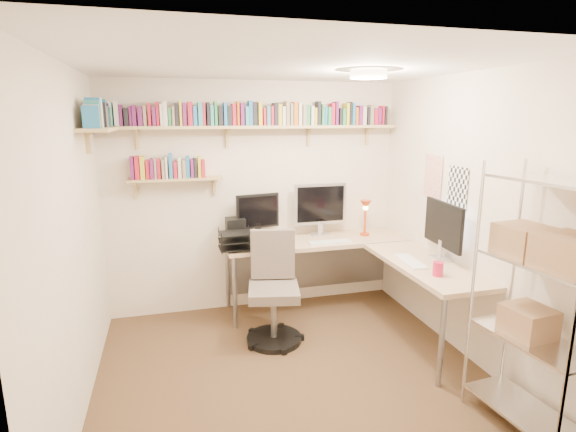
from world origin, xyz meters
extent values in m
plane|color=#412A1B|center=(0.00, 0.00, 0.00)|extent=(3.20, 3.20, 0.00)
cube|color=#F1DEC4|center=(0.00, 1.50, 1.25)|extent=(3.20, 0.04, 2.50)
cube|color=#F1DEC4|center=(-1.60, 0.00, 1.25)|extent=(0.04, 3.00, 2.50)
cube|color=#F1DEC4|center=(1.60, 0.00, 1.25)|extent=(0.04, 3.00, 2.50)
cube|color=#F1DEC4|center=(0.00, -1.50, 1.25)|extent=(3.20, 0.04, 2.50)
cube|color=white|center=(0.00, 0.00, 2.50)|extent=(3.20, 3.00, 0.04)
cube|color=white|center=(1.59, 0.55, 1.55)|extent=(0.01, 0.30, 0.42)
cube|color=white|center=(1.59, 0.15, 1.50)|extent=(0.01, 0.28, 0.38)
cylinder|color=#FFEAC6|center=(0.70, 0.20, 2.46)|extent=(0.30, 0.30, 0.06)
cube|color=tan|center=(0.00, 1.38, 2.02)|extent=(3.05, 0.25, 0.03)
cube|color=tan|center=(-1.48, 0.95, 2.02)|extent=(0.25, 1.00, 0.03)
cube|color=tan|center=(-0.85, 1.40, 1.50)|extent=(0.95, 0.20, 0.02)
cube|color=tan|center=(-1.20, 1.44, 1.95)|extent=(0.03, 0.20, 0.20)
cube|color=tan|center=(-0.30, 1.44, 1.95)|extent=(0.03, 0.20, 0.20)
cube|color=tan|center=(0.60, 1.44, 1.95)|extent=(0.03, 0.20, 0.20)
cube|color=tan|center=(1.30, 1.44, 1.95)|extent=(0.03, 0.20, 0.20)
cube|color=gray|center=(-1.46, 1.38, 2.13)|extent=(0.04, 0.15, 0.19)
cube|color=teal|center=(-1.41, 1.38, 2.15)|extent=(0.02, 0.13, 0.22)
cube|color=beige|center=(-1.37, 1.38, 2.15)|extent=(0.04, 0.12, 0.24)
cube|color=#661B5B|center=(-1.33, 1.38, 2.14)|extent=(0.03, 0.13, 0.20)
cube|color=black|center=(-1.28, 1.38, 2.12)|extent=(0.04, 0.13, 0.17)
cube|color=#661B5B|center=(-1.24, 1.38, 2.13)|extent=(0.02, 0.13, 0.19)
cube|color=#661B5B|center=(-1.20, 1.38, 2.13)|extent=(0.04, 0.14, 0.20)
cube|color=#661B5B|center=(-1.15, 1.38, 2.13)|extent=(0.04, 0.14, 0.18)
cube|color=gray|center=(-1.11, 1.38, 2.13)|extent=(0.03, 0.14, 0.19)
cube|color=#B7182F|center=(-1.06, 1.38, 2.14)|extent=(0.03, 0.13, 0.22)
cube|color=#661B5B|center=(-1.02, 1.38, 2.13)|extent=(0.03, 0.14, 0.19)
cube|color=#B7182F|center=(-0.99, 1.38, 2.15)|extent=(0.03, 0.11, 0.23)
cube|color=beige|center=(-0.95, 1.38, 2.14)|extent=(0.02, 0.14, 0.21)
cube|color=beige|center=(-0.92, 1.38, 2.15)|extent=(0.04, 0.13, 0.23)
cube|color=#2A7E45|center=(-0.87, 1.38, 2.12)|extent=(0.03, 0.12, 0.17)
cube|color=gray|center=(-0.84, 1.38, 2.13)|extent=(0.03, 0.13, 0.19)
cube|color=black|center=(-0.81, 1.38, 2.15)|extent=(0.03, 0.13, 0.22)
cube|color=gold|center=(-0.77, 1.38, 2.16)|extent=(0.02, 0.13, 0.25)
cube|color=#661B5B|center=(-0.73, 1.38, 2.15)|extent=(0.03, 0.14, 0.23)
cube|color=#B7182F|center=(-0.68, 1.38, 2.15)|extent=(0.04, 0.13, 0.23)
cube|color=#216CAF|center=(-0.63, 1.38, 2.13)|extent=(0.04, 0.13, 0.19)
cube|color=teal|center=(-0.58, 1.38, 2.15)|extent=(0.04, 0.13, 0.23)
cube|color=#B7182F|center=(-0.54, 1.38, 2.15)|extent=(0.02, 0.11, 0.23)
cube|color=black|center=(-0.50, 1.38, 2.15)|extent=(0.03, 0.13, 0.23)
cube|color=teal|center=(-0.46, 1.38, 2.14)|extent=(0.03, 0.13, 0.20)
cube|color=#2A7E45|center=(-0.42, 1.38, 2.15)|extent=(0.03, 0.13, 0.24)
cube|color=black|center=(-0.38, 1.38, 2.13)|extent=(0.04, 0.13, 0.19)
cube|color=#216CAF|center=(-0.33, 1.38, 2.15)|extent=(0.03, 0.14, 0.23)
cube|color=black|center=(-0.29, 1.38, 2.13)|extent=(0.04, 0.14, 0.20)
cube|color=#B7182F|center=(-0.24, 1.38, 2.14)|extent=(0.04, 0.12, 0.22)
cube|color=#C36317|center=(-0.20, 1.38, 2.16)|extent=(0.02, 0.11, 0.24)
cube|color=#661B5B|center=(-0.16, 1.38, 2.15)|extent=(0.04, 0.15, 0.22)
cube|color=teal|center=(-0.11, 1.38, 2.13)|extent=(0.03, 0.14, 0.19)
cube|color=#216CAF|center=(-0.07, 1.38, 2.16)|extent=(0.04, 0.12, 0.25)
cube|color=black|center=(-0.02, 1.38, 2.15)|extent=(0.04, 0.13, 0.24)
cube|color=gold|center=(0.03, 1.38, 2.15)|extent=(0.04, 0.12, 0.24)
cube|color=#B7182F|center=(0.08, 1.38, 2.13)|extent=(0.03, 0.12, 0.18)
cube|color=teal|center=(0.12, 1.38, 2.13)|extent=(0.03, 0.12, 0.20)
cube|color=#B7182F|center=(0.16, 1.38, 2.14)|extent=(0.03, 0.13, 0.20)
cube|color=black|center=(0.20, 1.38, 2.15)|extent=(0.04, 0.15, 0.23)
cube|color=gold|center=(0.24, 1.38, 2.14)|extent=(0.04, 0.12, 0.22)
cube|color=beige|center=(0.28, 1.38, 2.13)|extent=(0.03, 0.14, 0.19)
cube|color=gray|center=(0.32, 1.38, 2.16)|extent=(0.04, 0.14, 0.25)
cube|color=gray|center=(0.36, 1.38, 2.15)|extent=(0.03, 0.14, 0.23)
cube|color=#C36317|center=(0.41, 1.38, 2.16)|extent=(0.04, 0.15, 0.24)
cube|color=beige|center=(0.46, 1.38, 2.15)|extent=(0.04, 0.11, 0.23)
cube|color=gray|center=(0.50, 1.38, 2.14)|extent=(0.04, 0.15, 0.21)
cube|color=#2A7E45|center=(0.54, 1.38, 2.14)|extent=(0.04, 0.14, 0.21)
cube|color=beige|center=(0.59, 1.38, 2.14)|extent=(0.03, 0.15, 0.20)
cube|color=gold|center=(0.63, 1.38, 2.13)|extent=(0.03, 0.12, 0.18)
cube|color=black|center=(0.67, 1.38, 2.16)|extent=(0.03, 0.12, 0.25)
cube|color=#2A7E45|center=(0.71, 1.38, 2.14)|extent=(0.03, 0.14, 0.22)
cube|color=#216CAF|center=(0.74, 1.38, 2.13)|extent=(0.03, 0.14, 0.19)
cube|color=#2A7E45|center=(0.79, 1.38, 2.13)|extent=(0.04, 0.13, 0.19)
cube|color=#B7182F|center=(0.83, 1.38, 2.15)|extent=(0.04, 0.12, 0.23)
cube|color=#661B5B|center=(0.87, 1.38, 2.16)|extent=(0.03, 0.12, 0.25)
cube|color=black|center=(0.91, 1.38, 2.12)|extent=(0.02, 0.14, 0.18)
cube|color=#2A7E45|center=(0.95, 1.38, 2.12)|extent=(0.03, 0.15, 0.18)
cube|color=gold|center=(0.99, 1.38, 2.15)|extent=(0.03, 0.14, 0.23)
cube|color=black|center=(1.03, 1.38, 2.16)|extent=(0.02, 0.12, 0.25)
cube|color=#216CAF|center=(1.06, 1.38, 2.15)|extent=(0.03, 0.14, 0.23)
cube|color=#C36317|center=(1.10, 1.38, 2.13)|extent=(0.03, 0.13, 0.19)
cube|color=#661B5B|center=(1.14, 1.38, 2.14)|extent=(0.04, 0.15, 0.21)
cube|color=beige|center=(1.20, 1.38, 2.13)|extent=(0.04, 0.12, 0.19)
cube|color=black|center=(1.24, 1.38, 2.13)|extent=(0.03, 0.13, 0.19)
cube|color=gray|center=(1.28, 1.38, 2.14)|extent=(0.04, 0.12, 0.22)
cube|color=#B7182F|center=(1.33, 1.38, 2.12)|extent=(0.04, 0.11, 0.17)
cube|color=#661B5B|center=(1.38, 1.38, 2.13)|extent=(0.04, 0.12, 0.18)
cube|color=#B7182F|center=(1.42, 1.38, 2.14)|extent=(0.02, 0.11, 0.21)
cube|color=black|center=(1.45, 1.38, 2.14)|extent=(0.02, 0.13, 0.20)
cube|color=#216CAF|center=(-1.48, 0.52, 2.12)|extent=(0.13, 0.03, 0.17)
cube|color=beige|center=(-1.48, 0.56, 2.13)|extent=(0.12, 0.02, 0.18)
cube|color=gray|center=(-1.48, 0.59, 2.12)|extent=(0.13, 0.02, 0.17)
cube|color=teal|center=(-1.48, 0.62, 2.14)|extent=(0.12, 0.02, 0.22)
cube|color=#216CAF|center=(-1.48, 0.67, 2.15)|extent=(0.11, 0.04, 0.24)
cube|color=beige|center=(-1.48, 0.71, 2.15)|extent=(0.12, 0.03, 0.23)
cube|color=beige|center=(-1.48, 0.75, 2.16)|extent=(0.12, 0.04, 0.25)
cube|color=#2A7E45|center=(-1.48, 0.80, 2.14)|extent=(0.11, 0.04, 0.22)
cube|color=black|center=(-1.48, 0.84, 2.12)|extent=(0.11, 0.02, 0.17)
cube|color=black|center=(-1.48, 0.88, 2.14)|extent=(0.14, 0.03, 0.21)
cube|color=#216CAF|center=(-1.48, 0.91, 2.15)|extent=(0.14, 0.02, 0.24)
cube|color=#661B5B|center=(-1.48, 0.94, 2.15)|extent=(0.13, 0.03, 0.23)
cube|color=#C36317|center=(-1.48, 0.98, 2.12)|extent=(0.14, 0.02, 0.18)
cube|color=#661B5B|center=(-1.48, 1.01, 2.14)|extent=(0.13, 0.02, 0.22)
cube|color=#216CAF|center=(-1.48, 1.04, 2.13)|extent=(0.14, 0.03, 0.18)
cube|color=black|center=(-1.48, 1.07, 2.14)|extent=(0.15, 0.03, 0.21)
cube|color=#2A7E45|center=(-1.48, 1.11, 2.15)|extent=(0.12, 0.04, 0.22)
cube|color=#2A7E45|center=(-1.48, 1.17, 2.13)|extent=(0.12, 0.04, 0.19)
cube|color=#661B5B|center=(-1.48, 1.21, 2.13)|extent=(0.12, 0.02, 0.20)
cube|color=#2A7E45|center=(-1.48, 1.24, 2.12)|extent=(0.14, 0.04, 0.18)
cube|color=beige|center=(-1.48, 1.29, 2.15)|extent=(0.14, 0.03, 0.23)
cube|color=black|center=(-1.48, 1.33, 2.12)|extent=(0.14, 0.04, 0.17)
cube|color=teal|center=(-1.48, 1.37, 2.14)|extent=(0.13, 0.02, 0.22)
cube|color=#661B5B|center=(-1.26, 1.40, 1.63)|extent=(0.04, 0.12, 0.23)
cube|color=#B7182F|center=(-1.21, 1.40, 1.63)|extent=(0.04, 0.14, 0.23)
cube|color=gold|center=(-1.16, 1.40, 1.63)|extent=(0.04, 0.15, 0.23)
cube|color=#B7182F|center=(-1.12, 1.40, 1.61)|extent=(0.03, 0.12, 0.19)
cube|color=#661B5B|center=(-1.08, 1.40, 1.61)|extent=(0.03, 0.14, 0.20)
cube|color=gray|center=(-1.04, 1.40, 1.62)|extent=(0.02, 0.12, 0.21)
cube|color=#B7182F|center=(-1.01, 1.40, 1.61)|extent=(0.03, 0.12, 0.20)
cube|color=gray|center=(-0.97, 1.40, 1.61)|extent=(0.03, 0.14, 0.20)
cube|color=beige|center=(-0.93, 1.40, 1.62)|extent=(0.02, 0.14, 0.21)
cube|color=#216CAF|center=(-0.89, 1.40, 1.64)|extent=(0.03, 0.12, 0.25)
cube|color=#B7182F|center=(-0.85, 1.40, 1.60)|extent=(0.04, 0.12, 0.17)
cube|color=beige|center=(-0.80, 1.40, 1.62)|extent=(0.03, 0.12, 0.21)
cube|color=gray|center=(-0.76, 1.40, 1.60)|extent=(0.04, 0.14, 0.18)
cube|color=#216CAF|center=(-0.72, 1.40, 1.62)|extent=(0.03, 0.11, 0.22)
cube|color=#661B5B|center=(-0.68, 1.40, 1.61)|extent=(0.03, 0.14, 0.19)
cube|color=black|center=(-0.65, 1.40, 1.61)|extent=(0.03, 0.14, 0.20)
cube|color=gold|center=(-0.61, 1.40, 1.62)|extent=(0.03, 0.12, 0.21)
cube|color=#B7182F|center=(-0.57, 1.40, 1.60)|extent=(0.03, 0.13, 0.18)
cube|color=beige|center=(0.65, 1.22, 0.79)|extent=(2.08, 0.66, 0.04)
cube|color=beige|center=(1.36, 0.16, 0.79)|extent=(0.66, 1.42, 0.04)
cylinder|color=gray|center=(-0.34, 0.95, 0.38)|extent=(0.04, 0.04, 0.77)
cylinder|color=gray|center=(-0.34, 1.49, 0.38)|extent=(0.04, 0.04, 0.77)
cylinder|color=gray|center=(1.64, 1.49, 0.38)|extent=(0.04, 0.04, 0.77)
cylinder|color=gray|center=(1.09, -0.50, 0.38)|extent=(0.04, 0.04, 0.77)
cylinder|color=gray|center=(1.64, -0.50, 0.38)|extent=(0.04, 0.04, 0.77)
cube|color=gray|center=(0.65, 1.50, 0.44)|extent=(1.97, 0.02, 0.60)
cube|color=silver|center=(0.70, 1.35, 1.17)|extent=(0.60, 0.03, 0.46)
cube|color=black|center=(0.70, 1.33, 1.17)|extent=(0.54, 0.00, 0.40)
cube|color=black|center=(-0.01, 1.35, 1.13)|extent=(0.48, 0.03, 0.37)
cube|color=black|center=(1.52, 0.21, 1.15)|extent=(0.03, 0.64, 0.42)
cube|color=silver|center=(1.49, 0.21, 1.15)|extent=(0.00, 0.57, 0.36)
cube|color=white|center=(0.70, 1.02, 0.82)|extent=(0.46, 0.14, 0.02)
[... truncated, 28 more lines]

